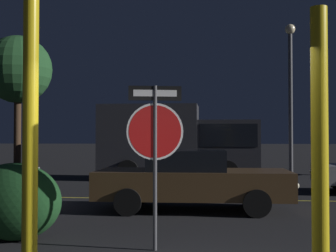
# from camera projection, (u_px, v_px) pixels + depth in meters

# --- Properties ---
(road_center_stripe) EXTENTS (34.61, 0.12, 0.01)m
(road_center_stripe) POSITION_uv_depth(u_px,v_px,m) (203.00, 199.00, 12.77)
(road_center_stripe) COLOR gold
(road_center_stripe) RESTS_ON ground_plane
(stop_sign) EXTENTS (0.84, 0.19, 2.47)m
(stop_sign) POSITION_uv_depth(u_px,v_px,m) (155.00, 134.00, 7.03)
(stop_sign) COLOR #4C4C51
(stop_sign) RESTS_ON ground_plane
(yellow_pole_left) EXTENTS (0.16, 0.16, 3.14)m
(yellow_pole_left) POSITION_uv_depth(u_px,v_px,m) (30.00, 149.00, 4.82)
(yellow_pole_left) COLOR yellow
(yellow_pole_left) RESTS_ON ground_plane
(yellow_pole_right) EXTENTS (0.15, 0.15, 2.87)m
(yellow_pole_right) POSITION_uv_depth(u_px,v_px,m) (320.00, 165.00, 4.20)
(yellow_pole_right) COLOR yellow
(yellow_pole_right) RESTS_ON ground_plane
(hedge_bush_1) EXTENTS (1.57, 1.03, 1.27)m
(hedge_bush_1) POSITION_uv_depth(u_px,v_px,m) (14.00, 202.00, 7.67)
(hedge_bush_1) COLOR #19421E
(hedge_bush_1) RESTS_ON ground_plane
(passing_car_2) EXTENTS (4.58, 2.09, 1.39)m
(passing_car_2) POSITION_uv_depth(u_px,v_px,m) (192.00, 180.00, 10.88)
(passing_car_2) COLOR brown
(passing_car_2) RESTS_ON ground_plane
(delivery_truck) EXTENTS (6.33, 2.48, 3.00)m
(delivery_truck) POSITION_uv_depth(u_px,v_px,m) (179.00, 140.00, 18.86)
(delivery_truck) COLOR #2D2D33
(delivery_truck) RESTS_ON ground_plane
(street_lamp) EXTENTS (0.39, 0.39, 6.10)m
(street_lamp) POSITION_uv_depth(u_px,v_px,m) (290.00, 85.00, 18.07)
(street_lamp) COLOR #4C4C51
(street_lamp) RESTS_ON ground_plane
(tree_1) EXTENTS (3.06, 3.06, 6.33)m
(tree_1) POSITION_uv_depth(u_px,v_px,m) (18.00, 70.00, 21.22)
(tree_1) COLOR #422D1E
(tree_1) RESTS_ON ground_plane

